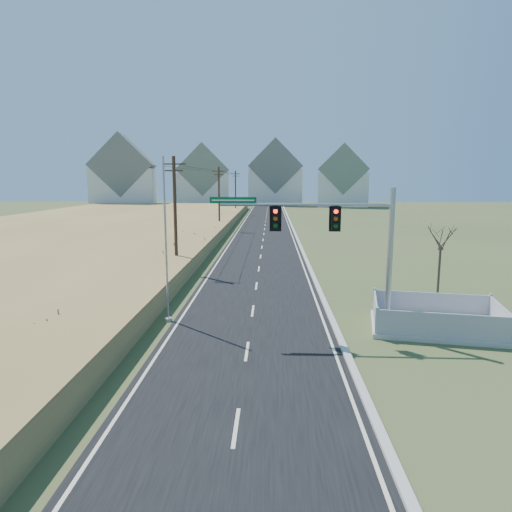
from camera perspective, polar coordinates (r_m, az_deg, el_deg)
The scene contains 16 objects.
ground at distance 21.59m, azimuth -0.85°, elevation -10.03°, with size 260.00×260.00×0.00m, color #3E5026.
road at distance 70.69m, azimuth 1.12°, elevation 3.70°, with size 8.00×180.00×0.06m, color black.
curb at distance 70.75m, azimuth 4.49°, elevation 3.73°, with size 0.30×180.00×0.18m, color #B2AFA8.
reed_marsh at distance 65.63m, azimuth -20.49°, elevation 3.19°, with size 38.00×110.00×1.30m, color tan.
utility_pole_near at distance 36.20m, azimuth -10.07°, elevation 5.36°, with size 1.80×0.26×9.00m.
utility_pole_mid at distance 65.80m, azimuth -4.64°, elevation 7.30°, with size 1.80×0.26×9.00m.
utility_pole_far at distance 95.65m, azimuth -2.58°, elevation 8.02°, with size 1.80×0.26×9.00m.
condo_nw at distance 126.49m, azimuth -16.24°, elevation 9.40°, with size 17.69×13.38×19.05m.
condo_nnw at distance 129.72m, azimuth -6.56°, elevation 9.36°, with size 14.93×11.17×17.03m.
condo_n at distance 132.32m, azimuth 2.41°, elevation 9.71°, with size 15.27×10.20×18.54m.
condo_ne at distance 125.76m, azimuth 10.78°, elevation 9.21°, with size 14.12×10.51×16.52m.
traffic_signal_mast at distance 21.54m, azimuth 11.66°, elevation 1.40°, with size 8.65×0.59×6.88m.
fence_enclosure at distance 24.11m, azimuth 21.54°, elevation -7.92°, with size 6.71×5.19×1.38m.
open_sign at distance 23.88m, azimuth 19.07°, elevation -7.89°, with size 0.45×0.12×0.55m.
flagpole at distance 23.48m, azimuth -11.15°, elevation -0.20°, with size 0.38×0.38×8.35m.
bare_tree at distance 29.60m, azimuth 22.16°, elevation 2.28°, with size 1.80×1.80×4.78m.
Camera 1 is at (1.01, -20.32, 7.24)m, focal length 32.00 mm.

